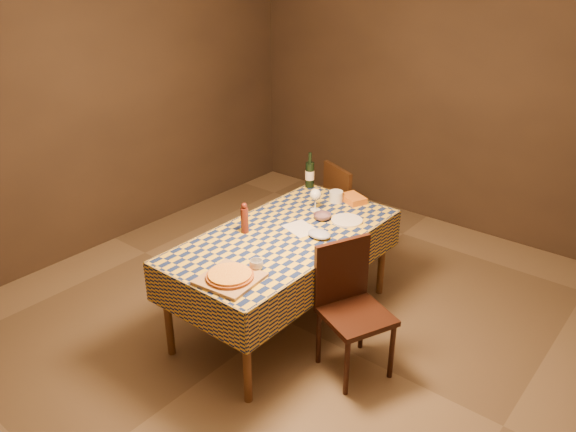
% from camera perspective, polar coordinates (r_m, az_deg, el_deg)
% --- Properties ---
extents(room, '(5.00, 5.10, 2.70)m').
position_cam_1_polar(room, '(3.92, -0.46, 5.72)').
color(room, brown).
rests_on(room, ground).
extents(dining_table, '(0.94, 1.84, 0.77)m').
position_cam_1_polar(dining_table, '(4.18, -0.43, -2.79)').
color(dining_table, brown).
rests_on(dining_table, ground).
extents(cutting_board, '(0.39, 0.39, 0.02)m').
position_cam_1_polar(cutting_board, '(3.60, -5.90, -6.37)').
color(cutting_board, '#A87C4F').
rests_on(cutting_board, dining_table).
extents(pizza, '(0.36, 0.36, 0.03)m').
position_cam_1_polar(pizza, '(3.58, -5.92, -6.02)').
color(pizza, '#994A19').
rests_on(pizza, cutting_board).
extents(pepper_mill, '(0.06, 0.06, 0.24)m').
position_cam_1_polar(pepper_mill, '(4.14, -4.44, -0.28)').
color(pepper_mill, '#471810').
rests_on(pepper_mill, dining_table).
extents(bowl, '(0.16, 0.16, 0.04)m').
position_cam_1_polar(bowl, '(4.38, 3.49, -0.07)').
color(bowl, '#664956').
rests_on(bowl, dining_table).
extents(wine_glass, '(0.10, 0.10, 0.18)m').
position_cam_1_polar(wine_glass, '(4.49, 2.81, 2.12)').
color(wine_glass, silver).
rests_on(wine_glass, dining_table).
extents(wine_bottle, '(0.10, 0.10, 0.32)m').
position_cam_1_polar(wine_bottle, '(4.95, 2.22, 4.26)').
color(wine_bottle, black).
rests_on(wine_bottle, dining_table).
extents(deli_tub, '(0.11, 0.11, 0.09)m').
position_cam_1_polar(deli_tub, '(4.69, 4.91, 1.99)').
color(deli_tub, silver).
rests_on(deli_tub, dining_table).
extents(takeout_container, '(0.25, 0.22, 0.05)m').
position_cam_1_polar(takeout_container, '(4.71, 6.63, 1.75)').
color(takeout_container, '#BF6519').
rests_on(takeout_container, dining_table).
extents(white_plate, '(0.27, 0.27, 0.01)m').
position_cam_1_polar(white_plate, '(4.37, 6.00, -0.44)').
color(white_plate, white).
rests_on(white_plate, dining_table).
extents(tumbler, '(0.10, 0.10, 0.07)m').
position_cam_1_polar(tumbler, '(3.68, -3.24, -4.99)').
color(tumbler, silver).
rests_on(tumbler, dining_table).
extents(flour_patch, '(0.30, 0.26, 0.00)m').
position_cam_1_polar(flour_patch, '(4.23, 1.31, -1.28)').
color(flour_patch, silver).
rests_on(flour_patch, dining_table).
extents(flour_bag, '(0.21, 0.18, 0.05)m').
position_cam_1_polar(flour_bag, '(4.10, 3.18, -1.85)').
color(flour_bag, '#9FA7CB').
rests_on(flour_bag, dining_table).
extents(chair_far, '(0.56, 0.56, 0.93)m').
position_cam_1_polar(chair_far, '(5.23, 5.99, 0.97)').
color(chair_far, black).
rests_on(chair_far, ground).
extents(chair_right, '(0.56, 0.56, 0.93)m').
position_cam_1_polar(chair_right, '(3.86, 6.31, -8.54)').
color(chair_right, black).
rests_on(chair_right, ground).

